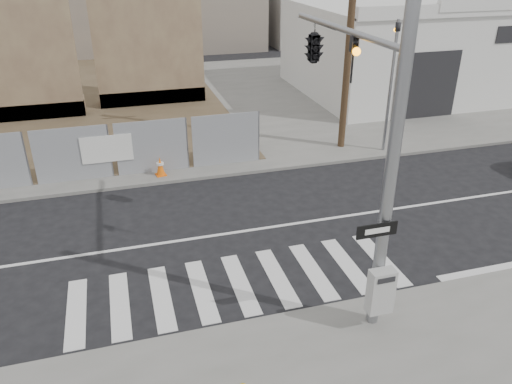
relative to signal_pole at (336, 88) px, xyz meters
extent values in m
plane|color=black|center=(-2.49, 2.05, -4.78)|extent=(100.00, 100.00, 0.00)
cube|color=slate|center=(-2.49, 16.05, -4.72)|extent=(50.00, 20.00, 0.12)
cylinder|color=gray|center=(0.01, -2.75, -1.16)|extent=(0.26, 0.26, 7.00)
cylinder|color=gray|center=(0.01, -0.15, 1.34)|extent=(0.14, 5.20, 0.14)
cube|color=#B2B2AF|center=(-0.04, -3.03, -3.64)|extent=(0.55, 0.30, 1.05)
cube|color=black|center=(-0.24, -2.91, -2.16)|extent=(0.90, 0.03, 0.30)
cube|color=silver|center=(-0.24, -2.93, -2.16)|extent=(0.55, 0.01, 0.12)
imported|color=black|center=(0.01, -0.75, 0.79)|extent=(0.16, 0.20, 1.00)
imported|color=black|center=(0.01, 1.45, 0.79)|extent=(0.53, 2.48, 1.00)
cylinder|color=gray|center=(5.51, 6.65, -2.06)|extent=(0.12, 0.12, 5.20)
imported|color=black|center=(5.51, 6.65, 0.44)|extent=(0.16, 0.20, 1.00)
cube|color=brown|center=(-9.49, 15.05, -0.66)|extent=(6.00, 0.50, 8.00)
cube|color=brown|center=(-9.49, 15.45, -4.26)|extent=(6.00, 1.30, 0.80)
cube|color=brown|center=(-2.99, 16.05, -0.66)|extent=(5.50, 0.50, 8.00)
cube|color=brown|center=(-2.99, 16.45, -4.26)|extent=(5.50, 1.30, 0.80)
cube|color=silver|center=(11.51, 15.05, -2.26)|extent=(12.00, 10.00, 4.80)
cube|color=silver|center=(11.51, 10.05, 0.34)|extent=(12.00, 0.30, 0.60)
cube|color=black|center=(9.51, 10.03, -3.06)|extent=(3.40, 0.06, 3.20)
cylinder|color=#463320|center=(4.01, 7.55, 0.34)|extent=(0.28, 0.28, 10.00)
cube|color=orange|center=(-3.70, 6.64, -4.65)|extent=(0.42, 0.42, 0.03)
cone|color=orange|center=(-3.70, 6.64, -4.30)|extent=(0.37, 0.37, 0.71)
cylinder|color=silver|center=(-3.70, 6.64, -4.20)|extent=(0.27, 0.27, 0.08)
camera|label=1|loc=(-5.00, -10.55, 2.98)|focal=35.00mm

